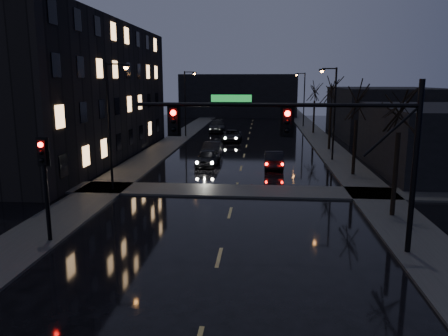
% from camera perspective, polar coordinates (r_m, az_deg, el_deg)
% --- Properties ---
extents(sidewalk_left, '(3.00, 140.00, 0.12)m').
position_cam_1_polar(sidewalk_left, '(44.99, -8.09, 2.50)').
color(sidewalk_left, '#2D2D2B').
rests_on(sidewalk_left, ground).
extents(sidewalk_right, '(3.00, 140.00, 0.12)m').
position_cam_1_polar(sidewalk_right, '(44.37, 13.85, 2.15)').
color(sidewalk_right, '#2D2D2B').
rests_on(sidewalk_right, ground).
extents(sidewalk_cross, '(40.00, 3.00, 0.12)m').
position_cam_1_polar(sidewalk_cross, '(27.71, 1.48, -2.99)').
color(sidewalk_cross, '#2D2D2B').
rests_on(sidewalk_cross, ground).
extents(apartment_block, '(12.00, 30.00, 12.00)m').
position_cam_1_polar(apartment_block, '(42.37, -20.63, 9.42)').
color(apartment_block, black).
rests_on(apartment_block, ground).
extents(commercial_right_near, '(10.00, 14.00, 5.00)m').
position_cam_1_polar(commercial_right_near, '(37.26, 26.86, 3.33)').
color(commercial_right_near, black).
rests_on(commercial_right_near, ground).
extents(commercial_right_far, '(12.00, 18.00, 6.00)m').
position_cam_1_polar(commercial_right_far, '(58.49, 20.36, 6.84)').
color(commercial_right_far, black).
rests_on(commercial_right_far, ground).
extents(far_block, '(22.00, 10.00, 8.00)m').
position_cam_1_polar(far_block, '(86.46, 1.94, 9.46)').
color(far_block, black).
rests_on(far_block, ground).
extents(signal_mast, '(11.11, 0.41, 7.00)m').
position_cam_1_polar(signal_mast, '(17.55, 12.28, 4.33)').
color(signal_mast, black).
rests_on(signal_mast, ground).
extents(signal_pole_left, '(0.35, 0.41, 4.53)m').
position_cam_1_polar(signal_pole_left, '(19.93, -22.37, -0.86)').
color(signal_pole_left, black).
rests_on(signal_pole_left, ground).
extents(tree_near, '(3.52, 3.52, 8.08)m').
position_cam_1_polar(tree_near, '(23.31, 22.16, 8.78)').
color(tree_near, black).
rests_on(tree_near, ground).
extents(tree_mid_a, '(3.30, 3.30, 7.58)m').
position_cam_1_polar(tree_mid_a, '(33.01, 17.04, 8.97)').
color(tree_mid_a, black).
rests_on(tree_mid_a, ground).
extents(tree_mid_b, '(3.74, 3.74, 8.59)m').
position_cam_1_polar(tree_mid_b, '(44.81, 13.93, 10.66)').
color(tree_mid_b, black).
rests_on(tree_mid_b, ground).
extents(tree_far, '(3.43, 3.43, 7.88)m').
position_cam_1_polar(tree_far, '(58.69, 11.80, 10.32)').
color(tree_far, black).
rests_on(tree_far, ground).
extents(streetlight_l_near, '(1.53, 0.28, 8.00)m').
position_cam_1_polar(streetlight_l_near, '(27.94, -14.36, 6.59)').
color(streetlight_l_near, black).
rests_on(streetlight_l_near, ground).
extents(streetlight_l_far, '(1.53, 0.28, 8.00)m').
position_cam_1_polar(streetlight_l_far, '(54.12, -4.88, 9.08)').
color(streetlight_l_far, black).
rests_on(streetlight_l_far, ground).
extents(streetlight_r_mid, '(1.53, 0.28, 8.00)m').
position_cam_1_polar(streetlight_r_mid, '(38.81, 13.94, 7.87)').
color(streetlight_r_mid, black).
rests_on(streetlight_r_mid, ground).
extents(streetlight_r_far, '(1.53, 0.28, 8.00)m').
position_cam_1_polar(streetlight_r_far, '(66.59, 10.25, 9.37)').
color(streetlight_r_far, black).
rests_on(streetlight_r_far, ground).
extents(oncoming_car_a, '(1.97, 4.15, 1.37)m').
position_cam_1_polar(oncoming_car_a, '(36.00, -2.11, 1.39)').
color(oncoming_car_a, black).
rests_on(oncoming_car_a, ground).
extents(oncoming_car_b, '(1.70, 4.23, 1.37)m').
position_cam_1_polar(oncoming_car_b, '(40.10, -1.61, 2.42)').
color(oncoming_car_b, black).
rests_on(oncoming_car_b, ground).
extents(oncoming_car_c, '(2.28, 4.83, 1.33)m').
position_cam_1_polar(oncoming_car_c, '(50.39, 1.05, 4.26)').
color(oncoming_car_c, black).
rests_on(oncoming_car_c, ground).
extents(oncoming_car_d, '(2.74, 5.70, 1.60)m').
position_cam_1_polar(oncoming_car_d, '(59.76, -0.91, 5.51)').
color(oncoming_car_d, black).
rests_on(oncoming_car_d, ground).
extents(lead_car, '(1.49, 4.24, 1.39)m').
position_cam_1_polar(lead_car, '(35.37, 6.52, 1.16)').
color(lead_car, black).
rests_on(lead_car, ground).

